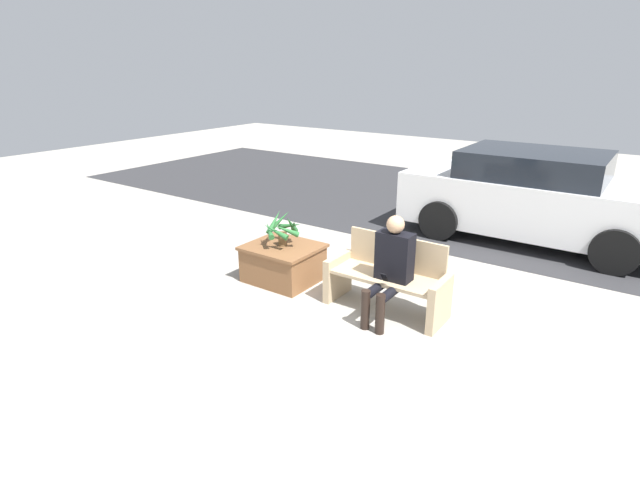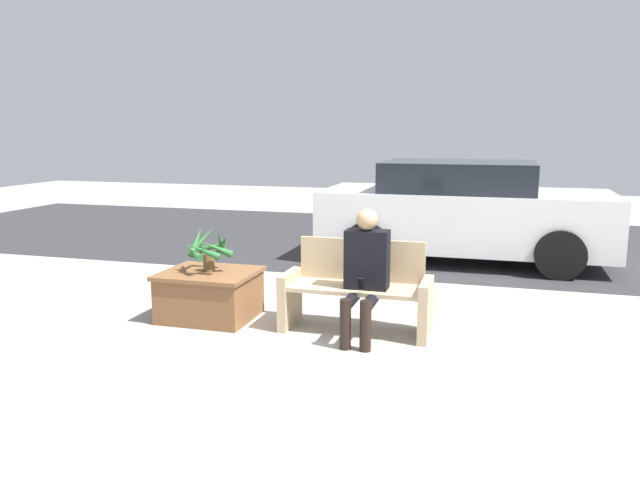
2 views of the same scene
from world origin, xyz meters
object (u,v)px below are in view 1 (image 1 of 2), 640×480
object	(u,v)px
bench	(388,278)
planter_box	(283,262)
person_seated	(391,264)
parked_car	(535,196)
potted_plant	(282,228)

from	to	relation	value
bench	planter_box	distance (m)	1.58
person_seated	planter_box	bearing A→B (deg)	175.23
person_seated	parked_car	distance (m)	3.94
planter_box	parked_car	size ratio (longest dim) A/B	0.23
person_seated	parked_car	world-z (taller)	parked_car
person_seated	planter_box	size ratio (longest dim) A/B	1.28
planter_box	bench	bearing A→B (deg)	1.77
potted_plant	parked_car	world-z (taller)	parked_car
person_seated	planter_box	distance (m)	1.74
parked_car	person_seated	bearing A→B (deg)	-99.84
bench	person_seated	xyz separation A→B (m)	(0.12, -0.19, 0.27)
potted_plant	parked_car	xyz separation A→B (m)	(2.36, 3.74, -0.01)
bench	potted_plant	xyz separation A→B (m)	(-1.57, -0.05, 0.36)
planter_box	potted_plant	distance (m)	0.49
planter_box	person_seated	bearing A→B (deg)	-4.77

